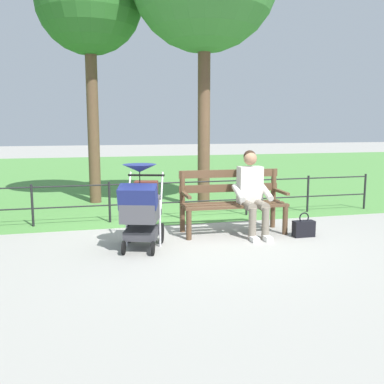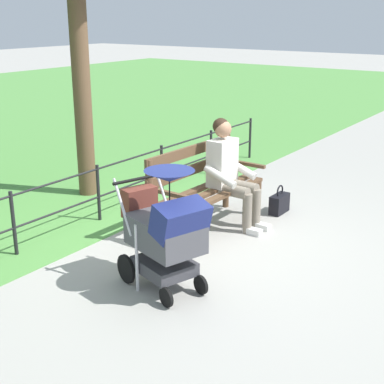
% 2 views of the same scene
% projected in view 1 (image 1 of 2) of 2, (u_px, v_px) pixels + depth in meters
% --- Properties ---
extents(ground_plane, '(60.00, 60.00, 0.00)m').
position_uv_depth(ground_plane, '(199.00, 236.00, 6.61)').
color(ground_plane, '#9E9B93').
extents(grass_lawn, '(40.00, 16.00, 0.01)m').
position_uv_depth(grass_lawn, '(132.00, 173.00, 15.04)').
color(grass_lawn, '#518E42').
rests_on(grass_lawn, ground).
extents(park_bench, '(1.62, 0.65, 0.96)m').
position_uv_depth(park_bench, '(232.00, 199.00, 6.77)').
color(park_bench, brown).
rests_on(park_bench, ground).
extents(person_on_bench, '(0.54, 0.74, 1.28)m').
position_uv_depth(person_on_bench, '(252.00, 191.00, 6.59)').
color(person_on_bench, slate).
rests_on(person_on_bench, ground).
extents(stroller, '(0.73, 0.99, 1.15)m').
position_uv_depth(stroller, '(141.00, 206.00, 5.82)').
color(stroller, black).
rests_on(stroller, ground).
extents(handbag, '(0.32, 0.14, 0.37)m').
position_uv_depth(handbag, '(304.00, 228.00, 6.54)').
color(handbag, black).
rests_on(handbag, ground).
extents(park_fence, '(7.48, 0.04, 0.70)m').
position_uv_depth(park_fence, '(196.00, 195.00, 7.82)').
color(park_fence, black).
rests_on(park_fence, ground).
extents(tree_behind_fence, '(2.15, 2.15, 5.20)m').
position_uv_depth(tree_behind_fence, '(89.00, 3.00, 8.81)').
color(tree_behind_fence, brown).
rests_on(tree_behind_fence, ground).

